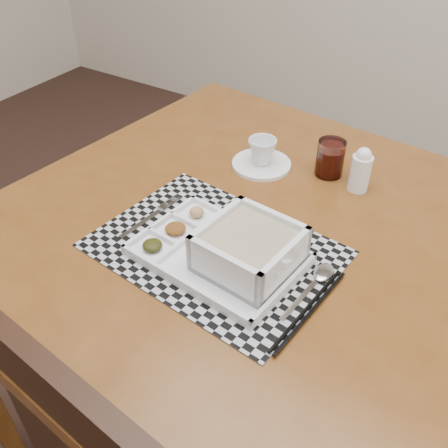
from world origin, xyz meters
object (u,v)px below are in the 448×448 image
(cup, at_px, (262,151))
(juice_glass, at_px, (330,160))
(dining_table, at_px, (249,254))
(creamer_bottle, at_px, (361,170))
(serving_tray, at_px, (239,252))

(cup, xyz_separation_m, juice_glass, (0.16, 0.06, -0.00))
(dining_table, height_order, juice_glass, juice_glass)
(dining_table, bearing_deg, creamer_bottle, 60.42)
(juice_glass, distance_m, creamer_bottle, 0.09)
(cup, bearing_deg, creamer_bottle, -9.06)
(juice_glass, bearing_deg, dining_table, -102.16)
(dining_table, distance_m, juice_glass, 0.31)
(dining_table, distance_m, serving_tray, 0.18)
(cup, bearing_deg, serving_tray, -84.52)
(serving_tray, distance_m, juice_glass, 0.40)
(serving_tray, distance_m, creamer_bottle, 0.39)
(juice_glass, xyz_separation_m, creamer_bottle, (0.08, -0.02, 0.01))
(serving_tray, bearing_deg, creamer_bottle, 74.95)
(serving_tray, distance_m, cup, 0.37)
(juice_glass, bearing_deg, serving_tray, -92.43)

